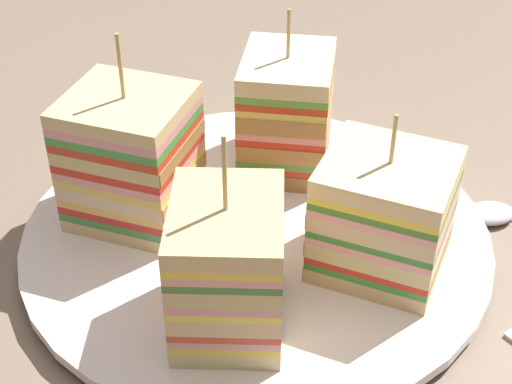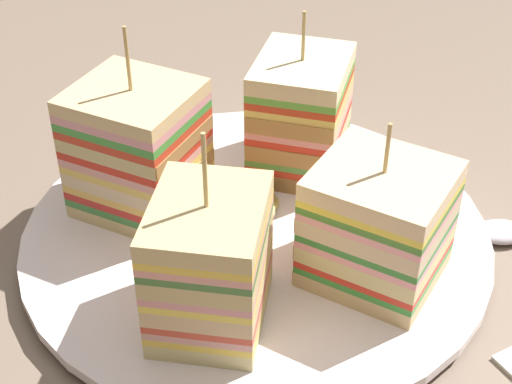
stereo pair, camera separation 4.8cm
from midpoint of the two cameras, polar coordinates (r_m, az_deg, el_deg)
The scene contains 8 objects.
ground_plane at distance 51.34cm, azimuth 2.69°, elevation -4.74°, with size 121.48×96.68×1.80cm, color #7C6959.
plate at distance 50.26cm, azimuth 2.74°, elevation -3.31°, with size 29.73×29.73×1.26cm.
sandwich_wedge_0 at distance 45.43cm, azimuth 11.85°, elevation -2.47°, with size 9.11×9.38×10.39cm.
sandwich_wedge_1 at distance 53.89cm, azimuth 5.81°, elevation 5.53°, with size 9.39×9.15×11.59cm.
sandwich_wedge_2 at distance 49.89cm, azimuth -5.88°, elevation 3.00°, with size 9.41×9.61×12.68cm.
sandwich_wedge_3 at distance 41.57cm, azimuth -0.10°, elevation -5.39°, with size 9.25×9.23×12.09cm.
chip_pile at distance 51.04cm, azimuth 2.24°, elevation -0.77°, with size 5.50×6.13×1.69cm.
salad_garnish at distance 55.19cm, azimuth 12.41°, elevation 1.29°, with size 7.81×7.05×1.48cm.
Camera 2 is at (22.98, 31.21, 32.85)cm, focal length 54.93 mm.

